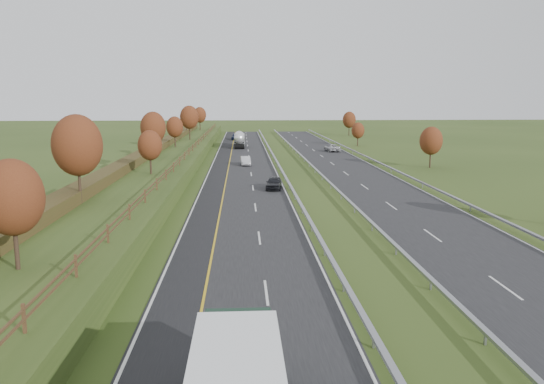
{
  "coord_description": "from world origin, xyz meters",
  "views": [
    {
      "loc": [
        -0.05,
        -17.72,
        10.94
      ],
      "look_at": [
        2.75,
        31.63,
        2.2
      ],
      "focal_mm": 35.0,
      "sensor_mm": 36.0,
      "label": 1
    }
  ],
  "objects": [
    {
      "name": "trees_left",
      "position": [
        -12.64,
        56.63,
        6.37
      ],
      "size": [
        6.64,
        164.3,
        7.66
      ],
      "color": "#2D2116",
      "rests_on": "embankment_left"
    },
    {
      "name": "road_tanker",
      "position": [
        -0.65,
        103.38,
        1.86
      ],
      "size": [
        2.4,
        11.22,
        3.46
      ],
      "color": "silver",
      "rests_on": "near_carriageway"
    },
    {
      "name": "car_silver_mid",
      "position": [
        0.5,
        69.76,
        0.76
      ],
      "size": [
        1.82,
        4.47,
        1.44
      ],
      "primitive_type": "imported",
      "rotation": [
        0.0,
        0.0,
        0.07
      ],
      "color": "silver",
      "rests_on": "near_carriageway"
    },
    {
      "name": "trees_far",
      "position": [
        29.8,
        89.21,
        4.25
      ],
      "size": [
        8.45,
        118.6,
        7.12
      ],
      "color": "#2D2116",
      "rests_on": "ground"
    },
    {
      "name": "near_carriageway",
      "position": [
        0.0,
        60.0,
        0.02
      ],
      "size": [
        10.5,
        200.0,
        0.04
      ],
      "primitive_type": "cube",
      "color": "black",
      "rests_on": "ground"
    },
    {
      "name": "embankment_left",
      "position": [
        -13.0,
        60.0,
        1.0
      ],
      "size": [
        12.0,
        200.0,
        2.0
      ],
      "primitive_type": "cube",
      "color": "#304418",
      "rests_on": "ground"
    },
    {
      "name": "hard_shoulder",
      "position": [
        -3.75,
        60.0,
        0.02
      ],
      "size": [
        3.0,
        200.0,
        0.04
      ],
      "primitive_type": "cube",
      "color": "black",
      "rests_on": "ground"
    },
    {
      "name": "car_oncoming",
      "position": [
        18.76,
        92.0,
        0.79
      ],
      "size": [
        3.03,
        5.65,
        1.51
      ],
      "primitive_type": "imported",
      "rotation": [
        0.0,
        0.0,
        3.24
      ],
      "color": "#B9B9BE",
      "rests_on": "far_carriageway"
    },
    {
      "name": "hedge_left",
      "position": [
        -15.0,
        60.0,
        2.55
      ],
      "size": [
        2.2,
        180.0,
        1.1
      ],
      "primitive_type": "cube",
      "color": "#3B3918",
      "rests_on": "embankment_left"
    },
    {
      "name": "car_small_far",
      "position": [
        -1.6,
        125.21,
        0.86
      ],
      "size": [
        2.63,
        5.76,
        1.63
      ],
      "primitive_type": "imported",
      "rotation": [
        0.0,
        0.0,
        -0.06
      ],
      "color": "#151F41",
      "rests_on": "near_carriageway"
    },
    {
      "name": "fence_left",
      "position": [
        -8.5,
        59.59,
        2.73
      ],
      "size": [
        0.12,
        189.06,
        1.2
      ],
      "color": "#422B19",
      "rests_on": "embankment_left"
    },
    {
      "name": "ground",
      "position": [
        8.0,
        55.0,
        0.0
      ],
      "size": [
        400.0,
        400.0,
        0.0
      ],
      "primitive_type": "plane",
      "color": "#304418",
      "rests_on": "ground"
    },
    {
      "name": "car_dark_near",
      "position": [
        3.79,
        45.95,
        0.8
      ],
      "size": [
        2.35,
        4.66,
        1.52
      ],
      "primitive_type": "imported",
      "rotation": [
        0.0,
        0.0,
        -0.13
      ],
      "color": "black",
      "rests_on": "near_carriageway"
    },
    {
      "name": "lane_markings",
      "position": [
        6.4,
        59.88,
        0.05
      ],
      "size": [
        26.75,
        200.0,
        0.01
      ],
      "color": "silver",
      "rests_on": "near_carriageway"
    },
    {
      "name": "median_barrier_near",
      "position": [
        5.7,
        60.0,
        0.61
      ],
      "size": [
        0.32,
        200.0,
        0.71
      ],
      "color": "gray",
      "rests_on": "ground"
    },
    {
      "name": "median_barrier_far",
      "position": [
        10.8,
        60.0,
        0.61
      ],
      "size": [
        0.32,
        200.0,
        0.71
      ],
      "color": "gray",
      "rests_on": "ground"
    },
    {
      "name": "far_carriageway",
      "position": [
        16.5,
        60.0,
        0.02
      ],
      "size": [
        10.5,
        200.0,
        0.04
      ],
      "primitive_type": "cube",
      "color": "black",
      "rests_on": "ground"
    },
    {
      "name": "outer_barrier_far",
      "position": [
        22.3,
        60.0,
        0.62
      ],
      "size": [
        0.32,
        200.0,
        0.71
      ],
      "color": "gray",
      "rests_on": "ground"
    }
  ]
}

